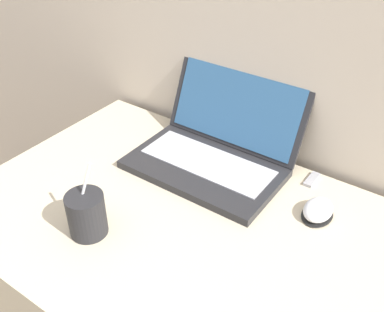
{
  "coord_description": "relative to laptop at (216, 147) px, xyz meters",
  "views": [
    {
      "loc": [
        0.43,
        -0.25,
        1.44
      ],
      "look_at": [
        -0.07,
        0.45,
        0.84
      ],
      "focal_mm": 42.0,
      "sensor_mm": 36.0,
      "label": 1
    }
  ],
  "objects": [
    {
      "name": "laptop",
      "position": [
        0.0,
        0.0,
        0.0
      ],
      "size": [
        0.38,
        0.31,
        0.21
      ],
      "color": "#232326",
      "rests_on": "desk"
    },
    {
      "name": "usb_stick",
      "position": [
        0.24,
        0.07,
        -0.04
      ],
      "size": [
        0.02,
        0.06,
        0.01
      ],
      "color": "#99999E",
      "rests_on": "desk"
    },
    {
      "name": "drink_cup",
      "position": [
        -0.08,
        -0.37,
        0.0
      ],
      "size": [
        0.08,
        0.08,
        0.17
      ],
      "color": "#232326",
      "rests_on": "desk"
    },
    {
      "name": "computer_mouse",
      "position": [
        0.3,
        -0.04,
        -0.03
      ],
      "size": [
        0.07,
        0.09,
        0.04
      ],
      "color": "black",
      "rests_on": "desk"
    }
  ]
}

